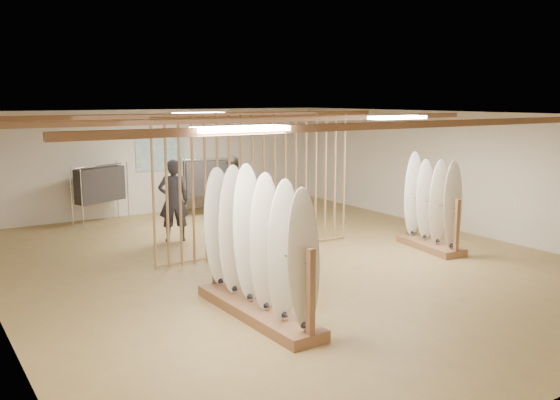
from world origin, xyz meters
TOP-DOWN VIEW (x-y plane):
  - floor at (0.00, 0.00)m, footprint 12.00×12.00m
  - ceiling at (0.00, 0.00)m, footprint 12.00×12.00m
  - wall_back at (0.00, 6.00)m, footprint 12.00×0.00m
  - wall_right at (5.00, 0.00)m, footprint 0.00×12.00m
  - ceiling_slats at (0.00, 0.00)m, footprint 9.50×6.12m
  - light_panels at (0.00, 0.00)m, footprint 1.20×0.35m
  - bamboo_partition at (0.00, 0.80)m, footprint 4.45×0.05m
  - poster at (0.00, 5.98)m, footprint 1.40×0.03m
  - rack_left at (-1.86, -2.27)m, footprint 0.64×2.65m
  - rack_right at (3.14, -0.90)m, footprint 0.81×1.75m
  - clothing_rack_a at (-1.84, 5.40)m, footprint 1.34×0.82m
  - clothing_rack_b at (0.90, 4.82)m, footprint 1.45×0.58m
  - shopper_a at (-1.04, 2.66)m, footprint 0.85×0.69m
  - shopper_b at (1.10, 3.86)m, footprint 1.13×1.13m

SIDE VIEW (x-z plane):
  - floor at x=0.00m, z-range 0.00..0.00m
  - rack_right at x=3.14m, z-range -0.32..1.64m
  - rack_left at x=-1.86m, z-range -0.33..1.79m
  - shopper_b at x=1.10m, z-range 0.00..1.86m
  - clothing_rack_a at x=-1.84m, z-range 0.23..1.73m
  - clothing_rack_b at x=0.90m, z-range 0.24..1.81m
  - shopper_a at x=-1.04m, z-range 0.00..2.05m
  - bamboo_partition at x=0.00m, z-range 0.01..2.79m
  - wall_back at x=0.00m, z-range -4.60..7.40m
  - wall_right at x=5.00m, z-range -4.60..7.40m
  - poster at x=0.00m, z-range 1.15..2.05m
  - ceiling_slats at x=0.00m, z-range 2.67..2.77m
  - light_panels at x=0.00m, z-range 2.71..2.77m
  - ceiling at x=0.00m, z-range 2.80..2.80m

